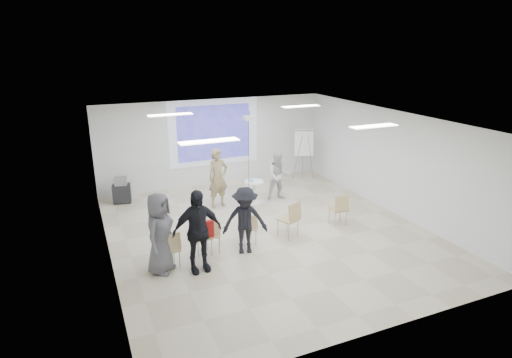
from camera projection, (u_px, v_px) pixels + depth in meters
name	position (u px, v px, depth m)	size (l,w,h in m)	color
floor	(268.00, 234.00, 11.43)	(8.00, 9.00, 0.10)	beige
ceiling	(269.00, 118.00, 10.48)	(8.00, 9.00, 0.10)	white
wall_back	(214.00, 142.00, 14.93)	(8.00, 0.10, 3.00)	silver
wall_left	(102.00, 201.00, 9.43)	(0.10, 9.00, 3.00)	silver
wall_right	(394.00, 162.00, 12.48)	(0.10, 9.00, 3.00)	silver
projection_halo	(214.00, 133.00, 14.77)	(3.20, 0.01, 2.30)	silver
projection_image	(214.00, 133.00, 14.76)	(2.60, 0.01, 1.90)	#3635B4
pedestal_table	(254.00, 191.00, 13.29)	(0.77, 0.77, 0.76)	white
player_left	(218.00, 174.00, 12.88)	(0.75, 0.51, 2.06)	#97845C
player_right	(279.00, 173.00, 13.58)	(0.83, 0.67, 1.73)	silver
controller_left	(221.00, 161.00, 13.07)	(0.04, 0.12, 0.04)	white
controller_right	(270.00, 163.00, 13.63)	(0.04, 0.12, 0.04)	white
chair_far_left	(170.00, 247.00, 9.43)	(0.47, 0.50, 0.88)	#D0B878
chair_left_mid	(203.00, 235.00, 10.01)	(0.43, 0.46, 0.88)	tan
chair_left_inner	(212.00, 233.00, 10.22)	(0.50, 0.52, 0.82)	tan
chair_center	(249.00, 227.00, 10.60)	(0.40, 0.42, 0.80)	tan
chair_right_inner	(291.00, 217.00, 10.92)	(0.61, 0.63, 0.98)	tan
chair_right_far	(340.00, 207.00, 11.67)	(0.46, 0.49, 0.90)	tan
red_jacket	(205.00, 230.00, 9.82)	(0.43, 0.10, 0.41)	maroon
laptop	(212.00, 233.00, 10.32)	(0.30, 0.22, 0.02)	black
audience_left	(197.00, 225.00, 9.19)	(1.26, 0.75, 2.16)	black
audience_mid	(245.00, 216.00, 10.05)	(1.21, 0.66, 1.87)	black
audience_outer	(159.00, 228.00, 9.17)	(1.00, 0.66, 2.04)	#5E5D62
flipchart_easel	(304.00, 143.00, 15.34)	(0.76, 0.60, 1.86)	gray
av_cart	(122.00, 191.00, 13.41)	(0.61, 0.52, 0.82)	black
ceiling_projector	(249.00, 123.00, 11.93)	(0.30, 0.25, 3.00)	white
fluor_panel_nw	(170.00, 115.00, 11.50)	(1.20, 0.30, 0.02)	white
fluor_panel_ne	(301.00, 106.00, 13.00)	(1.20, 0.30, 0.02)	white
fluor_panel_sw	(209.00, 141.00, 8.44)	(1.20, 0.30, 0.02)	white
fluor_panel_se	(374.00, 126.00, 9.94)	(1.20, 0.30, 0.02)	white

